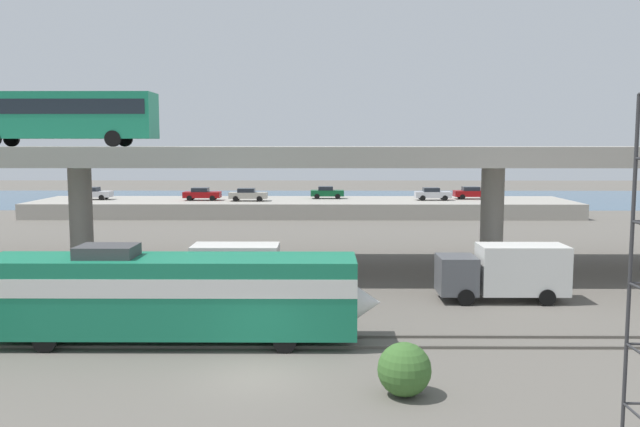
{
  "coord_description": "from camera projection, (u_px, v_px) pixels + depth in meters",
  "views": [
    {
      "loc": [
        2.52,
        -23.03,
        8.38
      ],
      "look_at": [
        2.23,
        22.37,
        3.59
      ],
      "focal_mm": 36.81,
      "sensor_mm": 36.0,
      "label": 1
    }
  ],
  "objects": [
    {
      "name": "ground_plane",
      "position": [
        255.0,
        376.0,
        23.79
      ],
      "size": [
        260.0,
        260.0,
        0.0
      ],
      "primitive_type": "plane",
      "color": "#605B54"
    },
    {
      "name": "rail_strip_near",
      "position": [
        263.0,
        347.0,
        27.01
      ],
      "size": [
        110.0,
        0.12,
        0.12
      ],
      "primitive_type": "cube",
      "color": "#59544C",
      "rests_on": "ground_plane"
    },
    {
      "name": "rail_strip_far",
      "position": [
        266.0,
        336.0,
        28.51
      ],
      "size": [
        110.0,
        0.12,
        0.12
      ],
      "primitive_type": "cube",
      "color": "#59544C",
      "rests_on": "ground_plane"
    },
    {
      "name": "train_locomotive",
      "position": [
        190.0,
        292.0,
        27.56
      ],
      "size": [
        16.59,
        3.04,
        4.18
      ],
      "color": "#197A56",
      "rests_on": "ground_plane"
    },
    {
      "name": "highway_overpass",
      "position": [
        286.0,
        159.0,
        42.9
      ],
      "size": [
        96.0,
        12.04,
        8.24
      ],
      "color": "#9E998E",
      "rests_on": "ground_plane"
    },
    {
      "name": "transit_bus_on_overpass",
      "position": [
        59.0,
        114.0,
        41.53
      ],
      "size": [
        12.0,
        2.68,
        3.4
      ],
      "rotation": [
        0.0,
        0.0,
        3.14
      ],
      "color": "#197A56",
      "rests_on": "highway_overpass"
    },
    {
      "name": "service_truck_west",
      "position": [
        220.0,
        271.0,
        35.18
      ],
      "size": [
        6.8,
        2.46,
        3.04
      ],
      "rotation": [
        0.0,
        0.0,
        3.14
      ],
      "color": "navy",
      "rests_on": "ground_plane"
    },
    {
      "name": "service_truck_east",
      "position": [
        505.0,
        271.0,
        35.08
      ],
      "size": [
        6.8,
        2.46,
        3.04
      ],
      "rotation": [
        0.0,
        0.0,
        3.14
      ],
      "color": "#515459",
      "rests_on": "ground_plane"
    },
    {
      "name": "pier_parking_lot",
      "position": [
        303.0,
        207.0,
        78.39
      ],
      "size": [
        63.52,
        11.94,
        1.77
      ],
      "primitive_type": "cube",
      "color": "#9E998E",
      "rests_on": "ground_plane"
    },
    {
      "name": "parked_car_0",
      "position": [
        92.0,
        193.0,
        78.69
      ],
      "size": [
        4.61,
        1.98,
        1.5
      ],
      "color": "#B7B7BC",
      "rests_on": "pier_parking_lot"
    },
    {
      "name": "parked_car_1",
      "position": [
        202.0,
        194.0,
        77.67
      ],
      "size": [
        4.35,
        1.95,
        1.5
      ],
      "color": "maroon",
      "rests_on": "pier_parking_lot"
    },
    {
      "name": "parked_car_2",
      "position": [
        327.0,
        192.0,
        80.19
      ],
      "size": [
        4.04,
        1.84,
        1.5
      ],
      "color": "#0C4C26",
      "rests_on": "pier_parking_lot"
    },
    {
      "name": "parked_car_3",
      "position": [
        248.0,
        194.0,
        76.73
      ],
      "size": [
        4.44,
        1.97,
        1.5
      ],
      "color": "#9E998C",
      "rests_on": "pier_parking_lot"
    },
    {
      "name": "parked_car_4",
      "position": [
        432.0,
        194.0,
        77.79
      ],
      "size": [
        4.22,
        1.85,
        1.5
      ],
      "color": "#B7B7BC",
      "rests_on": "pier_parking_lot"
    },
    {
      "name": "parked_car_5",
      "position": [
        472.0,
        193.0,
        79.47
      ],
      "size": [
        4.5,
        1.95,
        1.5
      ],
      "color": "maroon",
      "rests_on": "pier_parking_lot"
    },
    {
      "name": "harbor_water",
      "position": [
        308.0,
        199.0,
        101.36
      ],
      "size": [
        140.0,
        36.0,
        0.01
      ],
      "primitive_type": "cube",
      "color": "#385B7A",
      "rests_on": "ground_plane"
    },
    {
      "name": "shrub_right",
      "position": [
        404.0,
        369.0,
        21.85
      ],
      "size": [
        1.81,
        1.81,
        1.81
      ],
      "primitive_type": "sphere",
      "color": "#3A662C",
      "rests_on": "ground_plane"
    }
  ]
}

